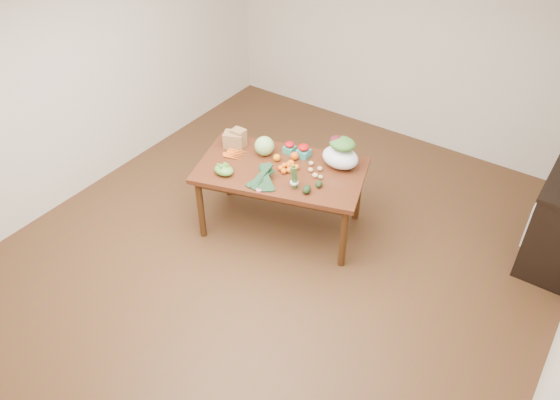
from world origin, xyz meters
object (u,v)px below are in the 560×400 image
Objects in this scene: dining_table at (281,198)px; salad_bag at (341,154)px; mandarin_cluster at (289,166)px; paper_bag at (234,138)px; kale_bunch at (262,178)px; cabbage at (264,146)px; asparagus_bundle at (294,177)px.

dining_table is 0.78m from salad_bag.
dining_table is 0.43m from mandarin_cluster.
paper_bag is 0.71m from mandarin_cluster.
kale_bunch is (0.64, -0.39, -0.02)m from paper_bag.
kale_bunch is at bearing -56.70° from cabbage.
cabbage is 1.10× the size of mandarin_cluster.
asparagus_bundle is at bearing -107.50° from salad_bag.
kale_bunch is (0.01, -0.33, 0.45)m from dining_table.
cabbage is (0.35, 0.05, 0.00)m from paper_bag.
salad_bag is at bearing 39.73° from kale_bunch.
kale_bunch is 1.60× the size of asparagus_bundle.
dining_table is 9.00× the size of mandarin_cluster.
mandarin_cluster is (0.08, 0.02, 0.42)m from dining_table.
paper_bag is 1.08× the size of asparagus_bundle.
kale_bunch is at bearing -170.91° from asparagus_bundle.
dining_table is 6.02× the size of paper_bag.
mandarin_cluster is at bearing -138.14° from salad_bag.
salad_bag is (0.44, 0.68, 0.06)m from kale_bunch.
paper_bag is at bearing -164.58° from salad_bag.
salad_bag is at bearing 55.21° from asparagus_bundle.
cabbage is at bearing 165.45° from mandarin_cluster.
kale_bunch reaches higher than dining_table.
paper_bag is 1.50× the size of mandarin_cluster.
dining_table is 0.56m from cabbage.
cabbage reaches higher than paper_bag.
mandarin_cluster is (0.70, -0.04, -0.05)m from paper_bag.
paper_bag is at bearing 131.41° from kale_bunch.
kale_bunch is 0.82m from salad_bag.
cabbage reaches higher than dining_table.
cabbage is at bearing -161.43° from salad_bag.
dining_table is 0.61m from asparagus_bundle.
asparagus_bundle is at bearing -15.56° from paper_bag.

